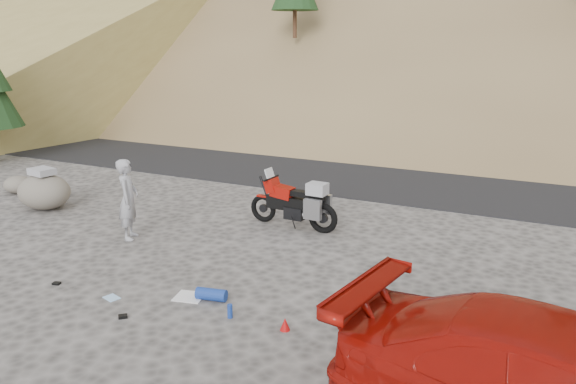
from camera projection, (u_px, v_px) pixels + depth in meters
ground at (167, 257)px, 10.97m from camera, size 140.00×140.00×0.00m
road at (337, 167)px, 18.75m from camera, size 120.00×7.00×0.05m
motorcycle at (297, 204)px, 12.54m from camera, size 2.22×0.70×1.32m
man at (131, 238)px, 12.03m from camera, size 0.65×0.75×1.72m
boulder at (44, 191)px, 14.00m from camera, size 1.68×1.56×1.06m
small_rock at (18, 185)px, 15.52m from camera, size 1.02×0.99×0.48m
gear_white_cloth at (189, 297)px, 9.25m from camera, size 0.55×0.51×0.02m
gear_blue_mat at (211, 294)px, 9.12m from camera, size 0.53×0.30×0.20m
gear_bottle at (230, 311)px, 8.54m from camera, size 0.10×0.10×0.22m
gear_funnel at (285, 324)px, 8.17m from camera, size 0.18×0.18×0.19m
gear_glove_a at (57, 283)px, 9.73m from camera, size 0.15×0.12×0.04m
gear_glove_b at (123, 316)px, 8.56m from camera, size 0.17×0.16×0.04m
gear_blue_cloth at (112, 298)px, 9.22m from camera, size 0.31×0.26×0.01m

